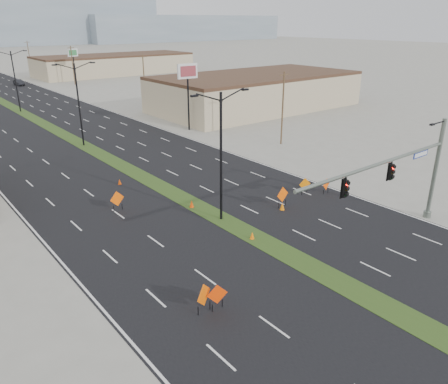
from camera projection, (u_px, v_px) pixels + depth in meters
ground at (346, 286)px, 26.00m from camera, size 600.00×600.00×0.00m
building_se_near at (256, 93)px, 77.42m from camera, size 36.00×18.00×5.50m
building_se_far at (115, 65)px, 127.05m from camera, size 44.00×16.00×5.00m
mesa_east at (181, 28)px, 337.87m from camera, size 160.00×50.00×18.00m
signal_mast at (404, 172)px, 30.66m from camera, size 16.30×0.60×8.00m
streetlight_0 at (221, 154)px, 32.72m from camera, size 5.15×0.24×10.02m
streetlight_1 at (79, 102)px, 53.06m from camera, size 5.15×0.24×10.02m
streetlight_2 at (15, 80)px, 73.40m from camera, size 5.15×0.24×10.02m
utility_pole_0 at (283, 107)px, 54.05m from camera, size 1.60×0.20×9.00m
utility_pole_1 at (144, 79)px, 79.48m from camera, size 1.60×0.20×9.00m
utility_pole_2 at (73, 65)px, 104.91m from camera, size 1.60×0.20×9.00m
utility_pole_3 at (29, 56)px, 130.33m from camera, size 1.60×0.20×9.00m
car_mid at (19, 83)px, 105.09m from camera, size 1.63×4.25×1.38m
construction_sign_0 at (217, 295)px, 23.56m from camera, size 1.14×0.41×1.58m
construction_sign_1 at (204, 296)px, 23.25m from camera, size 1.25×0.59×1.80m
construction_sign_2 at (117, 199)px, 35.87m from camera, size 1.30×0.20×1.73m
construction_sign_3 at (283, 195)px, 36.63m from camera, size 1.34×0.11×1.79m
construction_sign_4 at (305, 185)px, 39.32m from camera, size 1.15×0.36×1.57m
construction_sign_5 at (326, 185)px, 39.51m from camera, size 1.09×0.22×1.47m
cone_0 at (252, 236)px, 31.43m from camera, size 0.45×0.45×0.57m
cone_1 at (192, 204)px, 36.71m from camera, size 0.43×0.43×0.66m
cone_2 at (282, 206)px, 36.27m from camera, size 0.52×0.52×0.67m
cone_3 at (120, 182)px, 41.92m from camera, size 0.43×0.43×0.56m
pole_sign_east_near at (188, 76)px, 60.19m from camera, size 3.02×0.62×9.21m
pole_sign_east_far at (73, 56)px, 105.50m from camera, size 2.71×1.01×8.30m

